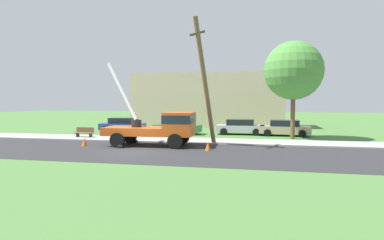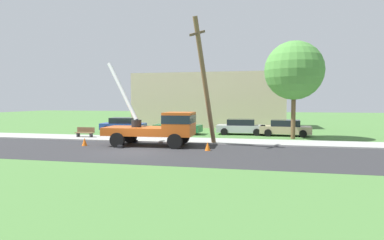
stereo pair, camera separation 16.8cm
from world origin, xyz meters
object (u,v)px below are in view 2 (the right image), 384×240
(parked_sedan_blue, at_px, (123,125))
(utility_truck, at_px, (161,126))
(parked_sedan_tan, at_px, (285,128))
(parked_sedan_green, at_px, (178,126))
(traffic_cone_behind, at_px, (85,142))
(roadside_tree_near, at_px, (294,71))
(park_bench, at_px, (85,133))
(parked_sedan_silver, at_px, (241,127))
(leaning_utility_pole, at_px, (205,82))
(traffic_cone_ahead, at_px, (208,146))

(parked_sedan_blue, bearing_deg, utility_truck, -52.68)
(parked_sedan_blue, relative_size, parked_sedan_tan, 1.01)
(utility_truck, xyz_separation_m, parked_sedan_green, (-0.97, 8.16, -0.70))
(parked_sedan_green, distance_m, parked_sedan_tan, 9.80)
(traffic_cone_behind, xyz_separation_m, roadside_tree_near, (14.55, 7.44, 5.29))
(parked_sedan_green, bearing_deg, park_bench, -143.81)
(parked_sedan_silver, bearing_deg, utility_truck, -118.52)
(leaning_utility_pole, distance_m, parked_sedan_silver, 9.35)
(traffic_cone_behind, height_order, parked_sedan_blue, parked_sedan_blue)
(parked_sedan_silver, bearing_deg, traffic_cone_ahead, -97.46)
(parked_sedan_tan, bearing_deg, traffic_cone_ahead, -118.12)
(roadside_tree_near, bearing_deg, parked_sedan_blue, 170.81)
(leaning_utility_pole, relative_size, traffic_cone_ahead, 15.52)
(utility_truck, relative_size, parked_sedan_blue, 1.50)
(leaning_utility_pole, bearing_deg, roadside_tree_near, 42.31)
(utility_truck, height_order, park_bench, utility_truck)
(traffic_cone_behind, xyz_separation_m, parked_sedan_green, (4.29, 9.22, 0.43))
(parked_sedan_green, bearing_deg, utility_truck, -83.25)
(parked_sedan_silver, bearing_deg, parked_sedan_blue, 179.83)
(traffic_cone_ahead, relative_size, traffic_cone_behind, 1.00)
(parked_sedan_green, xyz_separation_m, parked_sedan_tan, (9.79, 0.40, 0.00))
(park_bench, bearing_deg, parked_sedan_tan, 17.90)
(roadside_tree_near, bearing_deg, traffic_cone_behind, -152.93)
(traffic_cone_ahead, distance_m, parked_sedan_blue, 14.67)
(leaning_utility_pole, xyz_separation_m, parked_sedan_tan, (5.88, 7.96, -3.74))
(leaning_utility_pole, xyz_separation_m, roadside_tree_near, (6.34, 5.77, 1.12))
(traffic_cone_ahead, height_order, park_bench, park_bench)
(parked_sedan_green, height_order, parked_sedan_silver, same)
(parked_sedan_tan, relative_size, roadside_tree_near, 0.57)
(utility_truck, height_order, roadside_tree_near, roadside_tree_near)
(roadside_tree_near, bearing_deg, leaning_utility_pole, -137.69)
(parked_sedan_tan, bearing_deg, parked_sedan_blue, 178.45)
(leaning_utility_pole, bearing_deg, parked_sedan_blue, 139.45)
(traffic_cone_ahead, height_order, parked_sedan_green, parked_sedan_green)
(parked_sedan_blue, bearing_deg, leaning_utility_pole, -40.55)
(leaning_utility_pole, height_order, traffic_cone_ahead, leaning_utility_pole)
(utility_truck, bearing_deg, traffic_cone_ahead, -21.51)
(parked_sedan_tan, bearing_deg, parked_sedan_silver, 174.38)
(roadside_tree_near, bearing_deg, parked_sedan_green, 170.13)
(traffic_cone_behind, bearing_deg, utility_truck, 11.40)
(parked_sedan_silver, xyz_separation_m, park_bench, (-12.59, -5.73, -0.25))
(parked_sedan_blue, bearing_deg, parked_sedan_silver, -0.17)
(traffic_cone_ahead, relative_size, parked_sedan_tan, 0.12)
(leaning_utility_pole, height_order, parked_sedan_blue, leaning_utility_pole)
(parked_sedan_blue, bearing_deg, parked_sedan_tan, -1.55)
(parked_sedan_green, height_order, parked_sedan_tan, same)
(parked_sedan_green, relative_size, roadside_tree_near, 0.57)
(traffic_cone_ahead, xyz_separation_m, parked_sedan_silver, (1.35, 10.34, 0.43))
(utility_truck, relative_size, parked_sedan_silver, 1.55)
(parked_sedan_blue, height_order, parked_sedan_tan, same)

